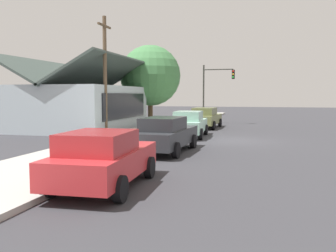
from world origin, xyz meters
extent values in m
plane|color=#38383D|center=(0.00, 0.00, 0.00)|extent=(120.00, 120.00, 0.00)
cube|color=#B2AFA8|center=(0.00, 5.60, 0.08)|extent=(60.00, 4.20, 0.16)
cube|color=red|center=(-11.51, 2.66, 0.68)|extent=(4.41, 2.04, 0.70)
cube|color=#A9272B|center=(-11.94, 2.64, 1.31)|extent=(2.15, 1.72, 0.56)
cylinder|color=black|center=(-10.21, 3.65, 0.33)|extent=(0.67, 0.25, 0.66)
cylinder|color=black|center=(-10.13, 1.79, 0.33)|extent=(0.67, 0.25, 0.66)
cylinder|color=black|center=(-12.89, 3.53, 0.33)|extent=(0.67, 0.25, 0.66)
cylinder|color=black|center=(-12.81, 1.68, 0.33)|extent=(0.67, 0.25, 0.66)
cube|color=#2D3035|center=(-4.97, 2.60, 0.68)|extent=(4.93, 1.98, 0.70)
cube|color=#27292D|center=(-5.46, 2.62, 1.31)|extent=(2.40, 1.65, 0.56)
cylinder|color=black|center=(-3.43, 3.41, 0.33)|extent=(0.67, 0.25, 0.66)
cylinder|color=black|center=(-3.51, 1.66, 0.33)|extent=(0.67, 0.25, 0.66)
cylinder|color=black|center=(-6.43, 3.55, 0.33)|extent=(0.67, 0.25, 0.66)
cylinder|color=black|center=(-6.51, 1.80, 0.33)|extent=(0.67, 0.25, 0.66)
cube|color=#9ED1BC|center=(1.14, 2.76, 0.68)|extent=(4.56, 1.91, 0.70)
cube|color=#86B1A0|center=(0.69, 2.74, 1.31)|extent=(2.22, 1.60, 0.56)
cylinder|color=black|center=(2.49, 3.68, 0.33)|extent=(0.67, 0.25, 0.66)
cylinder|color=black|center=(2.57, 1.97, 0.33)|extent=(0.67, 0.25, 0.66)
cylinder|color=black|center=(-0.29, 3.55, 0.33)|extent=(0.67, 0.25, 0.66)
cylinder|color=black|center=(-0.21, 1.84, 0.33)|extent=(0.67, 0.25, 0.66)
cube|color=olive|center=(7.48, 2.73, 0.68)|extent=(4.77, 1.98, 0.70)
cube|color=#61683C|center=(7.01, 2.75, 1.31)|extent=(2.32, 1.65, 0.56)
cylinder|color=black|center=(8.97, 3.53, 0.33)|extent=(0.67, 0.25, 0.66)
cylinder|color=black|center=(8.89, 1.78, 0.33)|extent=(0.67, 0.25, 0.66)
cylinder|color=black|center=(6.07, 3.68, 0.33)|extent=(0.67, 0.25, 0.66)
cylinder|color=black|center=(5.99, 1.92, 0.33)|extent=(0.67, 0.25, 0.66)
cube|color=#ADBCC6|center=(4.41, 12.00, 1.61)|extent=(10.08, 7.60, 3.22)
cube|color=black|center=(4.41, 8.16, 1.77)|extent=(8.06, 0.08, 1.80)
cube|color=#3F4C47|center=(4.41, 10.10, 4.23)|extent=(10.68, 4.09, 2.28)
cube|color=#3F4C47|center=(4.41, 13.90, 4.23)|extent=(10.68, 4.09, 2.28)
cylinder|color=brown|center=(11.18, 8.38, 1.40)|extent=(0.44, 0.44, 2.80)
sphere|color=#47844C|center=(11.18, 8.38, 4.31)|extent=(5.47, 5.47, 5.47)
cylinder|color=#383833|center=(11.80, 3.60, 2.60)|extent=(0.14, 0.14, 5.20)
cylinder|color=#383833|center=(11.80, 2.30, 4.80)|extent=(0.10, 2.60, 0.10)
cube|color=black|center=(11.80, 1.00, 4.35)|extent=(0.28, 0.24, 0.80)
sphere|color=red|center=(11.65, 1.00, 4.61)|extent=(0.16, 0.16, 0.16)
sphere|color=yellow|center=(11.65, 1.00, 4.35)|extent=(0.16, 0.16, 0.16)
sphere|color=green|center=(11.65, 1.00, 4.09)|extent=(0.16, 0.16, 0.16)
cylinder|color=brown|center=(0.93, 8.20, 3.75)|extent=(0.24, 0.24, 7.50)
cube|color=brown|center=(0.93, 8.20, 6.90)|extent=(1.80, 0.12, 0.12)
cylinder|color=red|center=(3.31, 4.20, 0.44)|extent=(0.22, 0.22, 0.55)
sphere|color=red|center=(3.31, 4.20, 0.78)|extent=(0.18, 0.18, 0.18)
camera|label=1|loc=(-20.82, -1.57, 2.56)|focal=39.27mm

